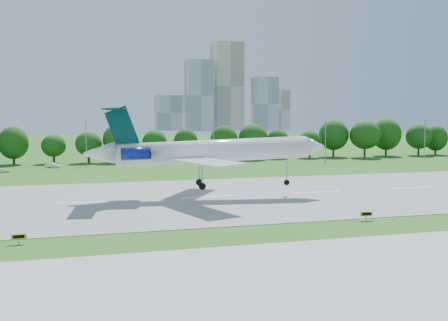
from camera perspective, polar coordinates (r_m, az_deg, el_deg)
ground at (r=60.60m, az=3.61°, el=-7.97°), size 600.00×600.00×0.00m
runway at (r=84.21m, az=-1.85°, el=-4.21°), size 400.00×45.00×0.08m
taxiway at (r=44.53m, az=11.22°, el=-12.89°), size 400.00×23.00×0.08m
tree_line at (r=149.29m, az=-7.75°, el=2.22°), size 288.40×8.40×10.40m
light_poles at (r=139.07m, az=-8.24°, el=2.06°), size 175.90×0.25×12.19m
skyline at (r=462.42m, az=-0.11°, el=7.25°), size 127.00×52.00×80.00m
airliner at (r=83.26m, az=-2.62°, el=1.15°), size 40.77×29.54×13.71m
taxi_sign_left at (r=58.33m, az=-22.40°, el=-8.05°), size 1.59×0.24×1.11m
taxi_sign_centre at (r=68.29m, az=15.94°, el=-5.90°), size 1.73×0.35×1.21m
service_vehicle_a at (r=139.31m, az=-18.98°, el=-0.51°), size 4.12×2.55×1.28m
service_vehicle_b at (r=131.42m, az=-24.05°, el=-1.03°), size 3.65×2.25×1.16m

